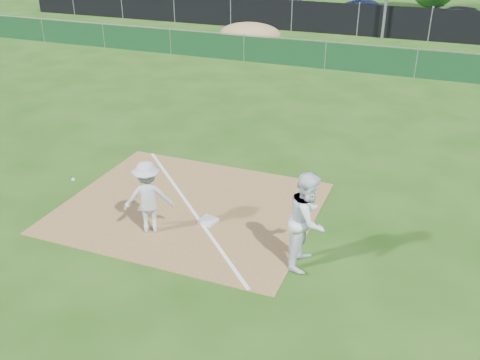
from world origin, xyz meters
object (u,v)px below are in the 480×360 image
car_mid (371,13)px  first_base (208,221)px  runner (308,220)px  play_at_first (148,197)px  car_right (467,18)px  car_left (291,7)px

car_mid → first_base: bearing=162.6°
runner → car_mid: bearing=6.6°
car_mid → play_at_first: bearing=160.3°
car_right → play_at_first: bearing=-171.6°
car_left → car_mid: size_ratio=0.95×
car_mid → car_right: bearing=-100.5°
first_base → play_at_first: bearing=-143.4°
play_at_first → runner: runner is taller
runner → car_left: bearing=17.4°
first_base → play_at_first: 1.55m
runner → car_mid: runner is taller
play_at_first → car_left: size_ratio=0.64×
runner → car_left: (-8.58, 27.52, -0.29)m
runner → first_base: bearing=74.4°
car_left → car_mid: car_mid is taller
first_base → play_at_first: (-1.07, -0.79, 0.81)m
car_right → runner: bearing=-164.4°
first_base → car_right: size_ratio=0.08×
car_left → runner: bearing=-137.8°
play_at_first → car_left: bearing=100.3°
car_mid → runner: bearing=167.9°
first_base → runner: size_ratio=0.18×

